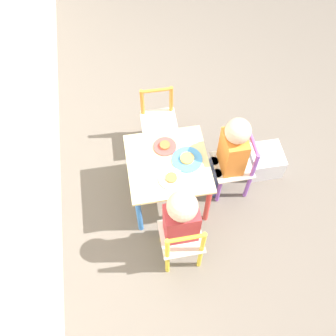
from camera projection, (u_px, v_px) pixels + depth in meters
ground_plane at (168, 195)px, 2.91m from camera, size 6.00×6.00×0.00m
kids_table at (168, 169)px, 2.60m from camera, size 0.53×0.53×0.44m
chair_yellow at (182, 241)px, 2.44m from camera, size 0.26×0.26×0.54m
chair_purple at (235, 166)px, 2.73m from camera, size 0.26×0.26×0.54m
chair_orange at (159, 122)px, 2.93m from camera, size 0.26×0.26×0.54m
child_left at (181, 219)px, 2.30m from camera, size 0.22×0.20×0.76m
child_front at (230, 152)px, 2.56m from camera, size 0.20×0.22×0.76m
plate_left at (171, 178)px, 2.46m from camera, size 0.16×0.16×0.03m
plate_front at (187, 159)px, 2.54m from camera, size 0.20×0.20×0.03m
plate_right at (165, 146)px, 2.59m from camera, size 0.15×0.15×0.03m
storage_bin at (265, 161)px, 2.95m from camera, size 0.23×0.24×0.19m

